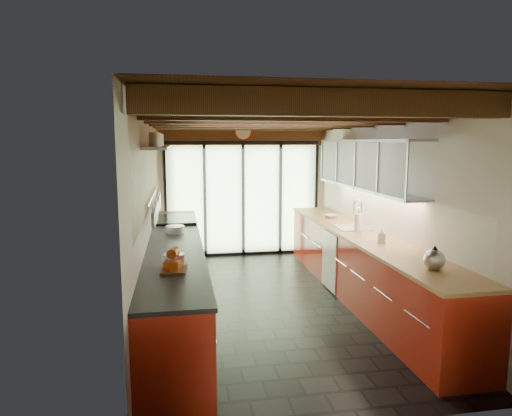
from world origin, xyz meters
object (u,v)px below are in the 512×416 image
paper_towel (358,223)px  stand_mixer (174,261)px  bowl (331,216)px  kettle (434,258)px  soap_bottle (382,235)px

paper_towel → stand_mixer: bearing=-149.0°
bowl → stand_mixer: bearing=-133.5°
stand_mixer → kettle: (2.54, -0.41, 0.02)m
paper_towel → soap_bottle: paper_towel is taller
paper_towel → soap_bottle: 0.76m
kettle → paper_towel: 1.94m
stand_mixer → paper_towel: paper_towel is taller
stand_mixer → soap_bottle: bearing=16.8°
paper_towel → soap_bottle: (0.00, -0.76, -0.02)m
stand_mixer → bowl: (2.54, 2.68, -0.06)m
kettle → soap_bottle: size_ratio=1.48×
stand_mixer → soap_bottle: size_ratio=1.41×
stand_mixer → bowl: size_ratio=1.31×
stand_mixer → kettle: 2.57m
stand_mixer → kettle: kettle is taller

